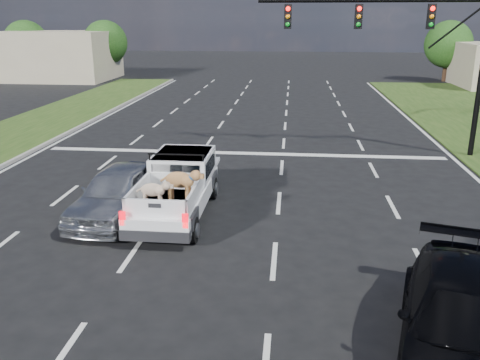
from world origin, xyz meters
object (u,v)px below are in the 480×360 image
object	(u,v)px
traffic_signal	(423,40)
pickup_truck	(177,187)
silver_sedan	(119,192)
black_coupe	(465,324)

from	to	relation	value
traffic_signal	pickup_truck	size ratio (longest dim) A/B	1.86
traffic_signal	silver_sedan	world-z (taller)	traffic_signal
traffic_signal	pickup_truck	bearing A→B (deg)	-137.24
black_coupe	traffic_signal	bearing A→B (deg)	96.64
pickup_truck	silver_sedan	world-z (taller)	pickup_truck
traffic_signal	pickup_truck	xyz separation A→B (m)	(-8.39, -7.76, -3.87)
traffic_signal	black_coupe	distance (m)	14.71
silver_sedan	black_coupe	bearing A→B (deg)	-31.18
traffic_signal	silver_sedan	xyz separation A→B (m)	(-10.03, -8.11, -3.97)
traffic_signal	silver_sedan	distance (m)	13.50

